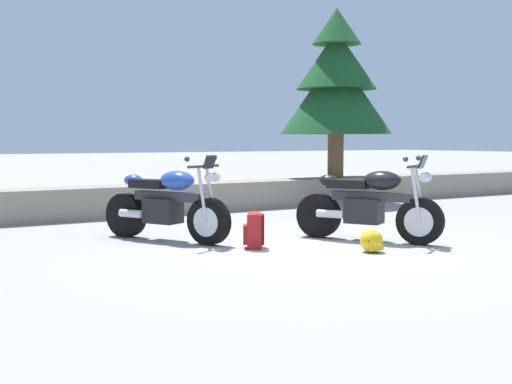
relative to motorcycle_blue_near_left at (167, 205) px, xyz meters
The scene contains 7 objects.
ground_plane 2.22m from the motorcycle_blue_near_left, 49.03° to the right, with size 120.00×120.00×0.00m, color gray.
stone_wall 3.48m from the motorcycle_blue_near_left, 65.85° to the left, with size 36.00×0.80×0.55m, color gray.
motorcycle_blue_near_left is the anchor object (origin of this frame).
motorcycle_black_centre 2.75m from the motorcycle_blue_near_left, 32.20° to the right, with size 1.19×1.87×1.18m.
rider_backpack 1.36m from the motorcycle_blue_near_left, 59.55° to the right, with size 0.34×0.35×0.47m.
rider_helmet 2.81m from the motorcycle_blue_near_left, 51.33° to the right, with size 0.28×0.28×0.28m.
pine_tree_mid_left 6.65m from the motorcycle_blue_near_left, 30.33° to the left, with size 2.40×2.40×3.64m.
Camera 1 is at (-5.20, -6.75, 1.38)m, focal length 47.37 mm.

